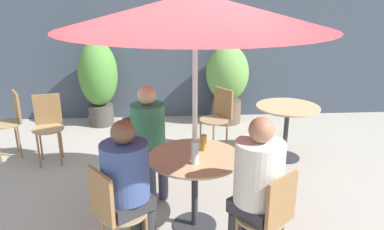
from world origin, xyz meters
TOP-DOWN VIEW (x-y plane):
  - ground_plane at (0.00, 0.00)m, footprint 20.00×20.00m
  - storefront_wall at (0.00, 3.34)m, footprint 10.00×0.06m
  - cafe_table_near at (0.22, 0.06)m, footprint 0.83×0.83m
  - cafe_table_far at (1.50, 1.49)m, footprint 0.80×0.80m
  - bistro_chair_0 at (-0.30, 0.72)m, footprint 0.44×0.44m
  - bistro_chair_1 at (-0.44, -0.45)m, footprint 0.44×0.44m
  - bistro_chair_2 at (0.73, -0.60)m, footprint 0.44×0.44m
  - bistro_chair_3 at (-2.06, 1.79)m, footprint 0.44×0.43m
  - bistro_chair_4 at (0.66, 1.78)m, footprint 0.44×0.44m
  - bistro_chair_5 at (-1.53, 1.61)m, footprint 0.39×0.41m
  - seated_person_0 at (-0.21, 0.61)m, footprint 0.43×0.44m
  - seated_person_1 at (-0.33, -0.37)m, footprint 0.46×0.46m
  - seated_person_2 at (0.64, -0.49)m, footprint 0.46×0.47m
  - beer_glass_0 at (0.31, 0.18)m, footprint 0.06×0.06m
  - beer_glass_1 at (0.21, -0.09)m, footprint 0.06×0.06m
  - potted_plant_0 at (-1.12, 2.96)m, footprint 0.62×0.62m
  - potted_plant_1 at (0.95, 2.96)m, footprint 0.69×0.69m
  - umbrella at (0.22, 0.06)m, footprint 2.20×2.20m

SIDE VIEW (x-z plane):
  - ground_plane at x=0.00m, z-range 0.00..0.00m
  - bistro_chair_0 at x=-0.30m, z-range 0.10..0.97m
  - bistro_chair_1 at x=-0.44m, z-range 0.10..0.97m
  - bistro_chair_2 at x=0.73m, z-range 0.10..0.97m
  - bistro_chair_3 at x=-2.06m, z-range 0.10..0.97m
  - bistro_chair_4 at x=0.66m, z-range 0.10..0.97m
  - bistro_chair_5 at x=-1.53m, z-range 0.10..0.97m
  - cafe_table_far at x=1.50m, z-range 0.20..0.91m
  - cafe_table_near at x=0.22m, z-range 0.21..0.92m
  - seated_person_1 at x=-0.33m, z-range 0.11..1.33m
  - potted_plant_1 at x=0.95m, z-range 0.08..1.37m
  - seated_person_0 at x=-0.21m, z-range 0.12..1.34m
  - seated_person_2 at x=0.64m, z-range 0.11..1.37m
  - potted_plant_0 at x=-1.12m, z-range 0.08..1.46m
  - beer_glass_0 at x=0.31m, z-range 0.71..0.86m
  - beer_glass_1 at x=0.21m, z-range 0.71..0.91m
  - storefront_wall at x=0.00m, z-range 0.00..3.00m
  - umbrella at x=0.22m, z-range 0.90..3.00m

